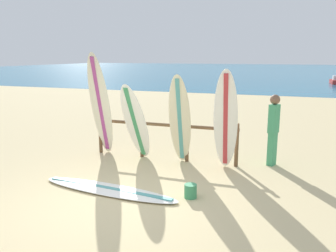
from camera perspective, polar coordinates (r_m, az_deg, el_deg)
ground_plane at (r=6.26m, az=-8.73°, el=-12.48°), size 120.00×120.00×0.00m
ocean_water at (r=63.12m, az=17.33°, el=8.69°), size 120.00×80.00×0.01m
surfboard_rack at (r=8.56m, az=-0.68°, el=-1.17°), size 3.66×0.09×1.01m
surfboard_leaning_far_left at (r=8.87m, az=-10.95°, el=3.36°), size 0.56×0.84×2.61m
surfboard_leaning_left at (r=8.33m, az=-5.32°, el=0.56°), size 0.65×0.99×1.92m
surfboard_leaning_center_left at (r=7.91m, az=1.95°, el=0.89°), size 0.63×1.00×2.15m
surfboard_leaning_center at (r=7.65m, az=9.37°, el=0.85°), size 0.60×0.79×2.27m
surfboard_lying_on_sand at (r=6.81m, az=-9.73°, el=-10.16°), size 2.94×0.81×0.08m
beachgoer_standing at (r=8.37m, az=16.81°, el=-0.15°), size 0.26×0.31×1.66m
sand_bucket at (r=6.41m, az=3.69°, el=-10.54°), size 0.23×0.23×0.25m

